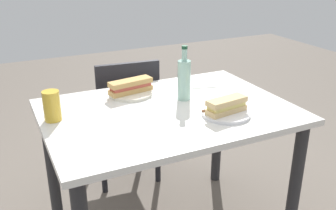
# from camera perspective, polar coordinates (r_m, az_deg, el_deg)

# --- Properties ---
(dining_table) EXTENTS (1.17, 0.83, 0.74)m
(dining_table) POSITION_cam_1_polar(r_m,az_deg,el_deg) (1.88, 0.00, -3.75)
(dining_table) COLOR silver
(dining_table) RESTS_ON ground
(chair_far) EXTENTS (0.43, 0.43, 0.84)m
(chair_far) POSITION_cam_1_polar(r_m,az_deg,el_deg) (2.45, -6.30, -1.33)
(chair_far) COLOR black
(chair_far) RESTS_ON ground
(plate_near) EXTENTS (0.22, 0.22, 0.01)m
(plate_near) POSITION_cam_1_polar(r_m,az_deg,el_deg) (1.78, 8.60, -1.30)
(plate_near) COLOR white
(plate_near) RESTS_ON dining_table
(baguette_sandwich_near) EXTENTS (0.20, 0.10, 0.07)m
(baguette_sandwich_near) POSITION_cam_1_polar(r_m,az_deg,el_deg) (1.76, 8.67, -0.06)
(baguette_sandwich_near) COLOR #DBB77A
(baguette_sandwich_near) RESTS_ON plate_near
(knife_near) EXTENTS (0.18, 0.02, 0.01)m
(knife_near) POSITION_cam_1_polar(r_m,az_deg,el_deg) (1.80, 7.25, -0.53)
(knife_near) COLOR silver
(knife_near) RESTS_ON plate_near
(plate_far) EXTENTS (0.22, 0.22, 0.01)m
(plate_far) POSITION_cam_1_polar(r_m,az_deg,el_deg) (2.01, -5.51, 1.70)
(plate_far) COLOR silver
(plate_far) RESTS_ON dining_table
(baguette_sandwich_far) EXTENTS (0.24, 0.11, 0.07)m
(baguette_sandwich_far) POSITION_cam_1_polar(r_m,az_deg,el_deg) (2.00, -5.56, 2.81)
(baguette_sandwich_far) COLOR tan
(baguette_sandwich_far) RESTS_ON plate_far
(knife_far) EXTENTS (0.18, 0.03, 0.01)m
(knife_far) POSITION_cam_1_polar(r_m,az_deg,el_deg) (2.05, -6.53, 2.34)
(knife_far) COLOR silver
(knife_far) RESTS_ON plate_far
(water_bottle) EXTENTS (0.07, 0.07, 0.28)m
(water_bottle) POSITION_cam_1_polar(r_m,az_deg,el_deg) (1.91, 2.40, 3.91)
(water_bottle) COLOR #99C6B7
(water_bottle) RESTS_ON dining_table
(beer_glass) EXTENTS (0.08, 0.08, 0.14)m
(beer_glass) POSITION_cam_1_polar(r_m,az_deg,el_deg) (1.76, -16.85, -0.13)
(beer_glass) COLOR gold
(beer_glass) RESTS_ON dining_table
(paper_napkin) EXTENTS (0.17, 0.17, 0.00)m
(paper_napkin) POSITION_cam_1_polar(r_m,az_deg,el_deg) (2.18, 5.07, 3.17)
(paper_napkin) COLOR white
(paper_napkin) RESTS_ON dining_table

